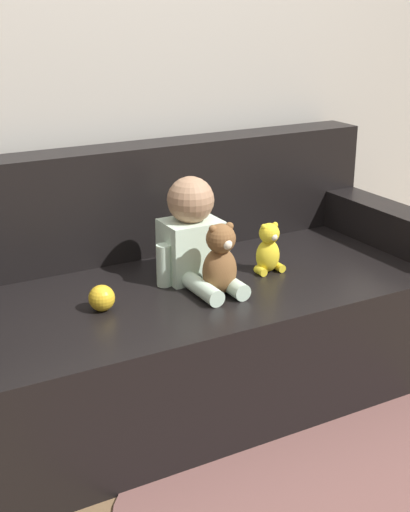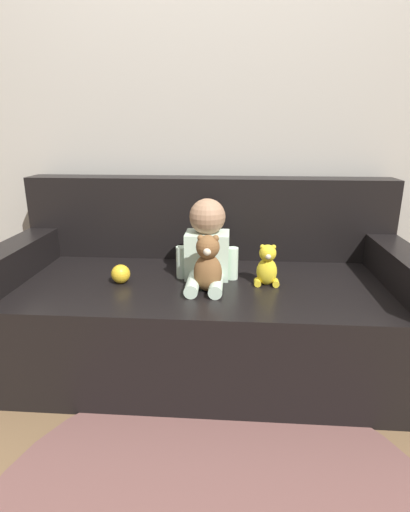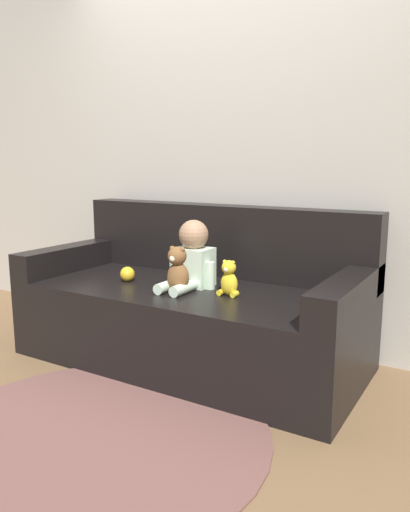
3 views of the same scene
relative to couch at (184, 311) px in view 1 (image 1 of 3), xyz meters
name	(u,v)px [view 1 (image 1 of 3)]	position (x,y,z in m)	size (l,w,h in m)	color
ground_plane	(191,389)	(0.00, -0.06, -0.32)	(12.00, 12.00, 0.00)	brown
wall_back	(124,43)	(0.00, 0.50, 0.98)	(8.00, 0.05, 2.60)	#ADA89E
couch	(184,311)	(0.00, 0.00, 0.00)	(2.03, 0.93, 0.92)	black
person_baby	(193,237)	(0.02, -0.05, 0.32)	(0.30, 0.38, 0.39)	silver
teddy_bear_brown	(220,260)	(0.03, -0.22, 0.28)	(0.13, 0.12, 0.27)	brown
plush_toy_side	(268,249)	(0.30, -0.13, 0.24)	(0.12, 0.09, 0.20)	yellow
toy_ball	(102,298)	(-0.39, -0.15, 0.20)	(0.09, 0.09, 0.09)	gold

